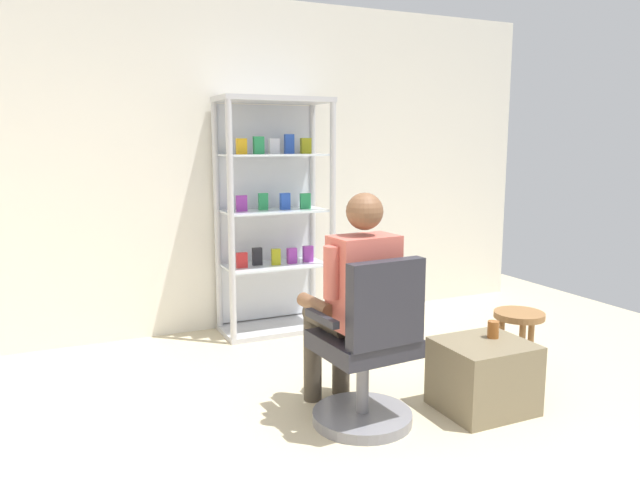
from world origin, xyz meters
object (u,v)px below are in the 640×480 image
(seated_shopkeeper, at_px, (353,294))
(tea_glass, at_px, (493,329))
(display_cabinet_main, at_px, (272,214))
(wooden_stool, at_px, (519,327))
(office_chair, at_px, (368,358))
(storage_crate, at_px, (483,376))

(seated_shopkeeper, bearing_deg, tea_glass, -14.19)
(display_cabinet_main, xyz_separation_m, wooden_stool, (1.04, -1.76, -0.59))
(seated_shopkeeper, xyz_separation_m, tea_glass, (0.83, -0.21, -0.25))
(display_cabinet_main, relative_size, wooden_stool, 4.03)
(seated_shopkeeper, bearing_deg, display_cabinet_main, 84.64)
(office_chair, relative_size, storage_crate, 1.88)
(display_cabinet_main, distance_m, seated_shopkeeper, 1.77)
(wooden_stool, bearing_deg, seated_shopkeeper, 179.14)
(display_cabinet_main, relative_size, tea_glass, 18.79)
(storage_crate, bearing_deg, office_chair, 172.73)
(storage_crate, distance_m, tea_glass, 0.28)
(seated_shopkeeper, bearing_deg, office_chair, -85.62)
(wooden_stool, bearing_deg, tea_glass, -153.00)
(office_chair, xyz_separation_m, wooden_stool, (1.19, 0.14, -0.02))
(display_cabinet_main, height_order, wooden_stool, display_cabinet_main)
(storage_crate, xyz_separation_m, wooden_stool, (0.47, 0.24, 0.17))
(tea_glass, bearing_deg, seated_shopkeeper, 165.81)
(display_cabinet_main, height_order, tea_glass, display_cabinet_main)
(office_chair, xyz_separation_m, tea_glass, (0.81, -0.05, 0.07))
(office_chair, bearing_deg, tea_glass, -3.25)
(office_chair, height_order, storage_crate, office_chair)
(seated_shopkeeper, height_order, tea_glass, seated_shopkeeper)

